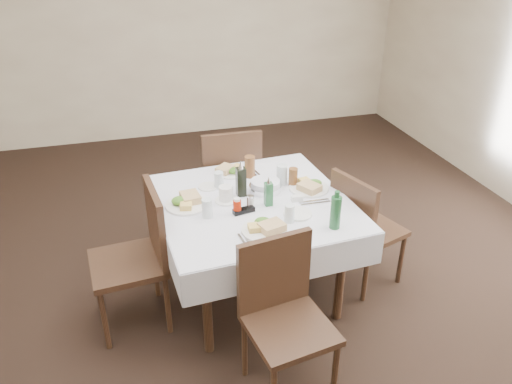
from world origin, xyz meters
TOP-DOWN VIEW (x-y plane):
  - ground_plane at (0.00, 0.00)m, footprint 7.00×7.00m
  - room_shell at (0.00, 0.00)m, footprint 6.04×7.04m
  - dining_table at (0.24, 0.18)m, footprint 1.33×1.33m
  - chair_north at (0.26, 0.96)m, footprint 0.48×0.48m
  - chair_south at (0.19, -0.62)m, footprint 0.50×0.50m
  - chair_east at (1.01, 0.08)m, footprint 0.54×0.54m
  - chair_west at (-0.52, 0.12)m, footprint 0.50×0.50m
  - meal_north at (0.19, 0.64)m, footprint 0.25×0.25m
  - meal_south at (0.21, -0.19)m, footprint 0.28×0.28m
  - meal_east at (0.66, 0.23)m, footprint 0.28×0.28m
  - meal_west at (-0.19, 0.25)m, footprint 0.28×0.28m
  - side_plate_a at (-0.01, 0.45)m, footprint 0.14×0.14m
  - side_plate_b at (0.47, -0.07)m, footprint 0.18×0.18m
  - water_n at (0.06, 0.43)m, footprint 0.06×0.06m
  - water_s at (0.39, -0.13)m, footprint 0.06×0.06m
  - water_e at (0.50, 0.37)m, footprint 0.08×0.08m
  - water_w at (-0.09, 0.06)m, footprint 0.07×0.07m
  - iced_tea_a at (0.32, 0.54)m, footprint 0.08×0.08m
  - iced_tea_b at (0.57, 0.32)m, footprint 0.06×0.06m
  - bread_basket at (0.36, 0.30)m, footprint 0.23×0.23m
  - oil_cruet_dark at (0.18, 0.28)m, footprint 0.06×0.06m
  - oil_cruet_green at (0.32, 0.10)m, footprint 0.05×0.05m
  - ketchup_bottle at (0.10, 0.05)m, footprint 0.05×0.05m
  - salt_shaker at (0.20, 0.10)m, footprint 0.04×0.04m
  - pepper_shaker at (0.20, 0.13)m, footprint 0.03×0.03m
  - coffee_mug at (0.07, 0.23)m, footprint 0.15×0.15m
  - sunglasses at (0.14, 0.05)m, footprint 0.15×0.07m
  - green_bottle at (0.63, -0.27)m, footprint 0.06×0.06m
  - sugar_caddy at (0.52, 0.10)m, footprint 0.08×0.05m
  - cutlery_n at (0.36, 0.60)m, footprint 0.07×0.18m
  - cutlery_s at (0.07, -0.27)m, footprint 0.06×0.17m
  - cutlery_e at (0.63, 0.04)m, footprint 0.21×0.06m
  - cutlery_w at (-0.16, 0.32)m, footprint 0.18×0.10m

SIDE VIEW (x-z plane):
  - ground_plane at x=0.00m, z-range 0.00..0.00m
  - chair_east at x=1.01m, z-range 0.06..0.96m
  - chair_south at x=0.19m, z-range 0.07..0.99m
  - chair_west at x=-0.52m, z-range 0.07..1.04m
  - chair_north at x=0.26m, z-range 0.07..1.06m
  - dining_table at x=0.24m, z-range 0.30..1.06m
  - cutlery_s at x=0.07m, z-range 0.76..0.77m
  - cutlery_w at x=-0.16m, z-range 0.76..0.77m
  - cutlery_n at x=0.36m, z-range 0.76..0.77m
  - cutlery_e at x=0.63m, z-range 0.76..0.77m
  - side_plate_a at x=-0.01m, z-range 0.76..0.77m
  - side_plate_b at x=0.47m, z-range 0.76..0.78m
  - sunglasses at x=0.14m, z-range 0.76..0.79m
  - sugar_caddy at x=0.52m, z-range 0.76..0.80m
  - meal_north at x=0.19m, z-range 0.76..0.81m
  - meal_east at x=0.66m, z-range 0.76..0.82m
  - meal_south at x=0.21m, z-range 0.76..0.82m
  - meal_west at x=-0.19m, z-range 0.76..0.82m
  - bread_basket at x=0.36m, z-range 0.76..0.83m
  - pepper_shaker at x=0.20m, z-range 0.76..0.84m
  - salt_shaker at x=0.20m, z-range 0.76..0.85m
  - coffee_mug at x=0.07m, z-range 0.76..0.87m
  - ketchup_bottle at x=0.10m, z-range 0.76..0.87m
  - water_s at x=0.39m, z-range 0.76..0.88m
  - water_n at x=0.06m, z-range 0.76..0.88m
  - water_w at x=-0.09m, z-range 0.76..0.89m
  - iced_tea_b at x=0.57m, z-range 0.76..0.89m
  - water_e at x=0.50m, z-range 0.76..0.91m
  - iced_tea_a at x=0.32m, z-range 0.76..0.92m
  - oil_cruet_green at x=0.32m, z-range 0.75..0.95m
  - green_bottle at x=0.63m, z-range 0.75..1.00m
  - oil_cruet_dark at x=0.18m, z-range 0.74..1.00m
  - room_shell at x=0.00m, z-range 0.31..3.11m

